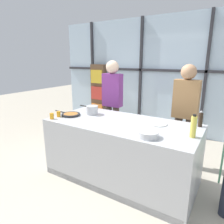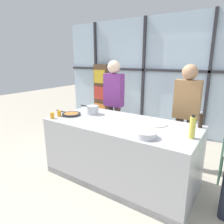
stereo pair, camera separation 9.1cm
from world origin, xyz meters
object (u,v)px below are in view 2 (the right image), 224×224
Objects in this scene: frying_pan at (71,114)px; white_plate at (157,124)px; spectator_center_left at (186,110)px; juice_glass_near at (52,116)px; saucepan at (93,110)px; oil_bottle at (192,127)px; spectator_far_left at (114,98)px; juice_glass_far at (59,114)px; mixing_bowl at (146,134)px; pepper_grinder at (201,120)px.

frying_pan is 1.98× the size of white_plate.
juice_glass_near is at bearing 37.42° from spectator_center_left.
saucepan is at bearing 29.41° from spectator_center_left.
oil_bottle reaches higher than saucepan.
juice_glass_near is (-1.47, -0.61, 0.04)m from white_plate.
spectator_far_left is at bearing 0.00° from spectator_center_left.
spectator_center_left is at bearing 34.32° from juice_glass_far.
spectator_center_left reaches higher than white_plate.
spectator_center_left is 1.88m from frying_pan.
mixing_bowl is 0.87m from pepper_grinder.
juice_glass_far is at bearing -124.03° from frying_pan.
spectator_far_left is 3.29× the size of frying_pan.
saucepan is 1.65× the size of pepper_grinder.
oil_bottle reaches higher than frying_pan.
pepper_grinder is (0.45, 0.74, 0.06)m from mixing_bowl.
oil_bottle is 1.26× the size of pepper_grinder.
frying_pan is at bearing 32.18° from spectator_center_left.
juice_glass_far is at bearing -131.77° from saucepan.
pepper_grinder is 2.43× the size of juice_glass_near.
saucepan is at bearing 173.20° from oil_bottle.
juice_glass_far is (-1.70, -1.16, -0.05)m from spectator_center_left.
mixing_bowl reaches higher than frying_pan.
frying_pan is at bearing -167.29° from white_plate.
oil_bottle reaches higher than mixing_bowl.
spectator_center_left reaches higher than saucepan.
white_plate is 1.59m from juice_glass_near.
mixing_bowl is at bearing -121.54° from pepper_grinder.
pepper_grinder is at bearing 22.12° from juice_glass_near.
saucepan is at bearing 56.41° from juice_glass_near.
frying_pan is (-0.19, -1.00, -0.12)m from spectator_far_left.
pepper_grinder is at bearing 18.59° from juice_glass_far.
oil_bottle is at bearing -26.14° from white_plate.
saucepan reaches higher than white_plate.
spectator_center_left is at bearing 32.18° from frying_pan.
frying_pan is at bearing 79.29° from spectator_far_left.
frying_pan is 1.93× the size of oil_bottle.
spectator_far_left reaches higher than mixing_bowl.
juice_glass_far is (-0.30, -1.16, -0.10)m from spectator_far_left.
spectator_center_left is (1.40, 0.00, -0.04)m from spectator_far_left.
spectator_center_left is at bearing 37.42° from juice_glass_near.
oil_bottle is at bearing 6.08° from juice_glass_far.
saucepan is 1.64m from oil_bottle.
spectator_center_left is 0.99m from oil_bottle.
spectator_far_left is 1.37m from white_plate.
saucepan is 0.66m from juice_glass_near.
spectator_far_left is at bearing 77.18° from juice_glass_near.
juice_glass_near is at bearing -157.66° from white_plate.
white_plate is at bearing 22.34° from juice_glass_near.
pepper_grinder is (0.53, 0.21, 0.09)m from white_plate.
spectator_center_left is 2.05m from juice_glass_far.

